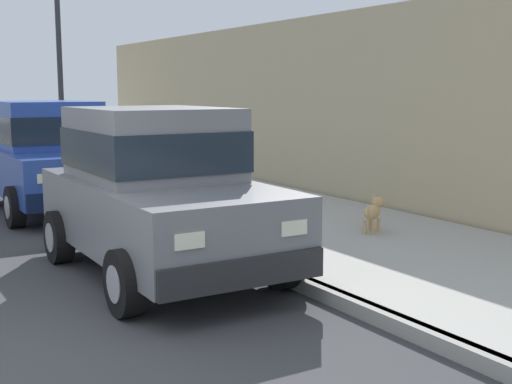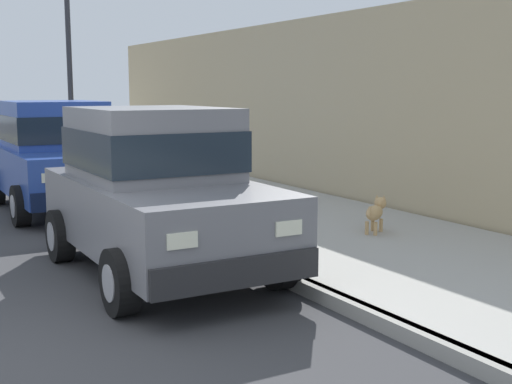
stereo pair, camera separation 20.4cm
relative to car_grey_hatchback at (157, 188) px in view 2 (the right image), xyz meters
name	(u,v)px [view 2 (the right image)]	position (x,y,z in m)	size (l,w,h in m)	color
curb	(332,299)	(1.00, -1.99, -0.91)	(0.16, 64.00, 0.14)	gray
sidewalk	(464,274)	(2.80, -1.99, -0.91)	(3.60, 64.00, 0.14)	#A8A59E
car_grey_hatchback	(157,188)	(0.00, 0.00, 0.00)	(1.98, 3.81, 1.88)	slate
car_blue_hatchback	(56,154)	(0.03, 4.75, 0.00)	(1.98, 3.81, 1.88)	#28479E
dog_tan	(376,211)	(3.16, -0.04, -0.55)	(0.65, 0.48, 0.49)	tan
street_lamp	(69,53)	(1.35, 8.68, 1.93)	(0.36, 0.36, 4.42)	#2D2D33
building_facade	(312,108)	(4.90, 4.05, 0.74)	(0.50, 20.00, 3.44)	tan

